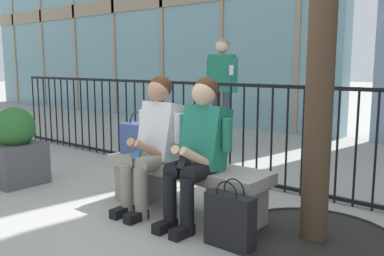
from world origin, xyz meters
TOP-DOWN VIEW (x-y plane):
  - ground_plane at (0.00, 0.00)m, footprint 60.00×60.00m
  - stone_bench at (0.00, 0.00)m, footprint 1.60×0.44m
  - seated_person_with_phone at (-0.26, -0.13)m, footprint 0.52×0.66m
  - seated_person_companion at (0.26, -0.13)m, footprint 0.52×0.66m
  - handbag_on_bench at (-0.58, -0.01)m, footprint 0.34×0.18m
  - shopping_bag at (0.73, -0.36)m, footprint 0.37×0.13m
  - bystander_at_railing at (-1.34, 2.44)m, footprint 0.55×0.36m
  - plaza_railing at (-0.00, 1.09)m, footprint 8.83×0.04m
  - planter at (-2.02, -0.50)m, footprint 0.51×0.51m

SIDE VIEW (x-z plane):
  - ground_plane at x=0.00m, z-range 0.00..0.00m
  - shopping_bag at x=0.73m, z-range -0.05..0.46m
  - stone_bench at x=0.00m, z-range 0.05..0.50m
  - planter at x=-2.02m, z-range -0.03..0.82m
  - plaza_railing at x=0.00m, z-range 0.01..1.12m
  - handbag_on_bench at x=-0.58m, z-range 0.40..0.82m
  - seated_person_with_phone at x=-0.26m, z-range 0.04..1.26m
  - seated_person_companion at x=0.26m, z-range 0.04..1.26m
  - bystander_at_railing at x=-1.34m, z-range 0.15..1.86m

